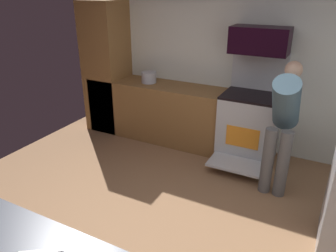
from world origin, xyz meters
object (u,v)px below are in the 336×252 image
object	(u,v)px
oven_range	(249,125)
stock_pot	(149,77)
person_cook	(283,120)
microwave	(260,40)

from	to	relation	value
oven_range	stock_pot	world-z (taller)	oven_range
oven_range	stock_pot	size ratio (longest dim) A/B	6.41
oven_range	person_cook	xyz separation A→B (m)	(0.50, -0.59, 0.39)
person_cook	stock_pot	bearing A→B (deg)	164.01
person_cook	stock_pot	size ratio (longest dim) A/B	6.55
oven_range	microwave	xyz separation A→B (m)	(0.00, 0.10, 1.15)
stock_pot	microwave	bearing A→B (deg)	2.82
microwave	stock_pot	distance (m)	1.76
microwave	stock_pot	world-z (taller)	microwave
oven_range	person_cook	size ratio (longest dim) A/B	0.98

